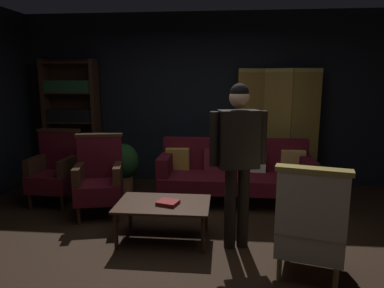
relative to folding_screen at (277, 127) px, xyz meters
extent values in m
plane|color=black|center=(-1.23, -2.20, -0.99)|extent=(10.00, 10.00, 0.00)
cube|color=black|center=(-1.23, 0.25, 0.41)|extent=(7.20, 0.10, 2.80)
cube|color=olive|center=(-0.42, 0.04, -0.04)|extent=(0.44, 0.20, 1.90)
cube|color=tan|center=(-0.42, 0.04, 0.88)|extent=(0.44, 0.21, 0.06)
cube|color=olive|center=(0.00, 0.01, -0.04)|extent=(0.42, 0.25, 1.90)
cube|color=tan|center=(0.00, 0.01, 0.88)|extent=(0.42, 0.26, 0.06)
cube|color=olive|center=(0.42, -0.05, -0.04)|extent=(0.46, 0.12, 1.90)
cube|color=tan|center=(0.42, -0.05, 0.88)|extent=(0.46, 0.13, 0.06)
cube|color=#382114|center=(-3.80, -0.02, 0.04)|extent=(0.06, 0.32, 2.05)
cube|color=#382114|center=(-2.96, -0.02, 0.04)|extent=(0.06, 0.32, 2.05)
cube|color=#382114|center=(-3.38, 0.13, 0.04)|extent=(0.90, 0.02, 2.05)
cube|color=#382114|center=(-3.38, -0.02, -0.93)|extent=(0.86, 0.30, 0.02)
cube|color=#382114|center=(-3.38, -0.02, -0.44)|extent=(0.86, 0.30, 0.02)
cube|color=maroon|center=(-3.38, -0.04, -0.31)|extent=(0.78, 0.22, 0.23)
cube|color=#382114|center=(-3.38, -0.02, 0.04)|extent=(0.86, 0.30, 0.02)
cube|color=black|center=(-3.38, -0.04, 0.15)|extent=(0.78, 0.22, 0.20)
cube|color=#382114|center=(-3.38, -0.02, 0.52)|extent=(0.86, 0.30, 0.02)
cube|color=#1E4C28|center=(-3.38, -0.04, 0.63)|extent=(0.78, 0.22, 0.19)
cube|color=#382114|center=(-3.38, -0.02, 1.00)|extent=(0.86, 0.30, 0.02)
cylinder|color=#382114|center=(-1.63, -1.15, -0.88)|extent=(0.07, 0.07, 0.22)
cylinder|color=#382114|center=(0.27, -1.15, -0.88)|extent=(0.07, 0.07, 0.22)
cylinder|color=#382114|center=(-1.63, -0.55, -0.88)|extent=(0.07, 0.07, 0.22)
cylinder|color=#382114|center=(0.27, -0.55, -0.88)|extent=(0.07, 0.07, 0.22)
cube|color=#4C0F19|center=(-0.68, -0.85, -0.67)|extent=(2.10, 0.76, 0.20)
cube|color=#4C0F19|center=(-0.68, -0.54, -0.34)|extent=(2.10, 0.18, 0.46)
cube|color=#4C0F19|center=(-1.66, -0.85, -0.44)|extent=(0.16, 0.68, 0.26)
cube|color=#4C0F19|center=(0.30, -0.85, -0.44)|extent=(0.16, 0.68, 0.26)
cube|color=#B79338|center=(-1.51, -0.65, -0.42)|extent=(0.35, 0.17, 0.35)
cube|color=maroon|center=(-0.96, -0.65, -0.42)|extent=(0.35, 0.16, 0.35)
cube|color=beige|center=(-0.40, -0.65, -0.42)|extent=(0.35, 0.18, 0.35)
cube|color=tan|center=(0.15, -0.65, -0.42)|extent=(0.36, 0.21, 0.35)
cylinder|color=#382114|center=(-1.93, -2.33, -0.79)|extent=(0.04, 0.04, 0.39)
cylinder|color=#382114|center=(-1.03, -2.33, -0.79)|extent=(0.04, 0.04, 0.39)
cylinder|color=#382114|center=(-1.93, -1.79, -0.79)|extent=(0.04, 0.04, 0.39)
cylinder|color=#382114|center=(-1.03, -1.79, -0.79)|extent=(0.04, 0.04, 0.39)
cube|color=#382114|center=(-1.48, -2.06, -0.58)|extent=(1.00, 0.64, 0.03)
cylinder|color=tan|center=(0.23, -2.41, -0.88)|extent=(0.04, 0.04, 0.22)
cylinder|color=tan|center=(-0.22, -2.29, -0.88)|extent=(0.04, 0.04, 0.22)
cylinder|color=tan|center=(0.11, -2.85, -0.88)|extent=(0.04, 0.04, 0.22)
cylinder|color=tan|center=(-0.33, -2.74, -0.88)|extent=(0.04, 0.04, 0.22)
cube|color=beige|center=(-0.05, -2.57, -0.65)|extent=(0.68, 0.68, 0.24)
cube|color=beige|center=(-0.11, -2.80, -0.26)|extent=(0.57, 0.26, 0.54)
cube|color=tan|center=(-0.11, -2.80, 0.03)|extent=(0.61, 0.28, 0.04)
cube|color=tan|center=(0.18, -2.63, -0.42)|extent=(0.21, 0.51, 0.22)
cube|color=tan|center=(-0.29, -2.51, -0.42)|extent=(0.21, 0.51, 0.22)
cylinder|color=#382114|center=(-2.58, -1.76, -0.88)|extent=(0.04, 0.04, 0.22)
cylinder|color=#382114|center=(-2.13, -1.66, -0.88)|extent=(0.04, 0.04, 0.22)
cylinder|color=#382114|center=(-2.68, -1.31, -0.88)|extent=(0.04, 0.04, 0.22)
cylinder|color=#382114|center=(-2.23, -1.21, -0.88)|extent=(0.04, 0.04, 0.22)
cube|color=#4C0F19|center=(-2.41, -1.48, -0.65)|extent=(0.67, 0.67, 0.24)
cube|color=#4C0F19|center=(-2.46, -1.26, -0.26)|extent=(0.57, 0.24, 0.54)
cube|color=#382114|center=(-2.46, -1.26, 0.03)|extent=(0.61, 0.26, 0.04)
cube|color=#382114|center=(-2.64, -1.54, -0.42)|extent=(0.20, 0.51, 0.22)
cube|color=#382114|center=(-2.17, -1.43, -0.42)|extent=(0.20, 0.51, 0.22)
cylinder|color=#382114|center=(-3.43, -1.36, -0.88)|extent=(0.04, 0.04, 0.22)
cylinder|color=#382114|center=(-2.97, -1.38, -0.88)|extent=(0.04, 0.04, 0.22)
cylinder|color=#382114|center=(-3.42, -0.90, -0.88)|extent=(0.04, 0.04, 0.22)
cylinder|color=#382114|center=(-2.96, -0.92, -0.88)|extent=(0.04, 0.04, 0.22)
cube|color=#4C0F19|center=(-3.19, -1.14, -0.65)|extent=(0.58, 0.58, 0.24)
cube|color=#4C0F19|center=(-3.19, -0.91, -0.26)|extent=(0.56, 0.14, 0.54)
cube|color=#382114|center=(-3.19, -0.91, 0.03)|extent=(0.60, 0.15, 0.04)
cube|color=#382114|center=(-3.43, -1.13, -0.42)|extent=(0.11, 0.50, 0.22)
cube|color=#382114|center=(-2.95, -1.15, -0.42)|extent=(0.11, 0.50, 0.22)
cylinder|color=black|center=(-0.63, -2.13, -0.56)|extent=(0.12, 0.12, 0.86)
cylinder|color=black|center=(-0.76, -2.17, -0.56)|extent=(0.12, 0.12, 0.86)
cube|color=maroon|center=(-0.69, -2.15, -0.09)|extent=(0.35, 0.24, 0.09)
cube|color=black|center=(-0.69, -2.15, 0.16)|extent=(0.44, 0.31, 0.58)
cube|color=white|center=(-0.72, -2.04, 0.19)|extent=(0.14, 0.05, 0.41)
cube|color=maroon|center=(-0.72, -2.04, 0.42)|extent=(0.09, 0.04, 0.04)
cylinder|color=black|center=(-0.45, -2.08, 0.17)|extent=(0.09, 0.09, 0.54)
cylinder|color=black|center=(-0.93, -2.21, 0.17)|extent=(0.09, 0.09, 0.54)
sphere|color=tan|center=(-0.69, -2.15, 0.57)|extent=(0.20, 0.20, 0.20)
sphere|color=black|center=(-0.69, -2.15, 0.62)|extent=(0.18, 0.18, 0.18)
cylinder|color=brown|center=(-2.37, -0.55, -0.85)|extent=(0.28, 0.28, 0.28)
ellipsoid|color=#193D19|center=(-2.37, -0.55, -0.49)|extent=(0.48, 0.48, 0.55)
cube|color=maroon|center=(-1.42, -2.09, -0.55)|extent=(0.25, 0.24, 0.04)
camera|label=1|loc=(-0.83, -5.57, 0.76)|focal=32.36mm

